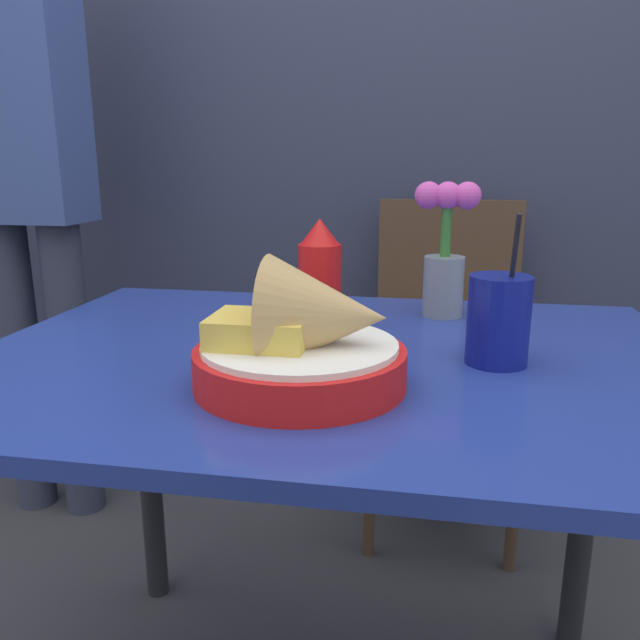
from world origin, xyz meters
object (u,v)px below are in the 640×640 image
ketchup_bottle (320,279)px  drink_cup (498,323)px  chair_far_window (446,337)px  person_standing (23,156)px  food_basket (308,342)px  flower_vase (445,253)px

ketchup_bottle → drink_cup: (0.27, -0.11, -0.03)m
drink_cup → ketchup_bottle: bearing=157.6°
chair_far_window → person_standing: bearing=-170.0°
food_basket → ketchup_bottle: 0.25m
food_basket → person_standing: size_ratio=0.15×
flower_vase → person_standing: bearing=160.2°
drink_cup → flower_vase: flower_vase is taller
ketchup_bottle → person_standing: (-0.89, 0.55, 0.19)m
chair_far_window → food_basket: size_ratio=3.37×
chair_far_window → person_standing: person_standing is taller
ketchup_bottle → flower_vase: 0.25m
ketchup_bottle → person_standing: person_standing is taller
ketchup_bottle → drink_cup: size_ratio=0.88×
food_basket → person_standing: person_standing is taller
person_standing → drink_cup: bearing=-29.5°
flower_vase → ketchup_bottle: bearing=-142.3°
chair_far_window → person_standing: size_ratio=0.52×
ketchup_bottle → drink_cup: drink_cup is taller
chair_far_window → ketchup_bottle: bearing=-106.9°
food_basket → person_standing: (-0.92, 0.80, 0.23)m
flower_vase → person_standing: person_standing is taller
ketchup_bottle → flower_vase: flower_vase is taller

